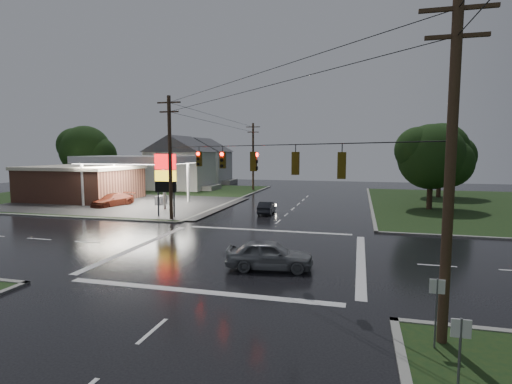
% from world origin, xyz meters
% --- Properties ---
extents(ground, '(120.00, 120.00, 0.00)m').
position_xyz_m(ground, '(0.00, 0.00, 0.00)').
color(ground, black).
rests_on(ground, ground).
extents(grass_nw, '(36.00, 36.00, 0.08)m').
position_xyz_m(grass_nw, '(-26.00, 26.00, 0.04)').
color(grass_nw, black).
rests_on(grass_nw, ground).
extents(gas_station, '(26.20, 18.00, 5.60)m').
position_xyz_m(gas_station, '(-25.68, 19.70, 2.55)').
color(gas_station, '#2D2D2D').
rests_on(gas_station, ground).
extents(pylon_sign, '(2.00, 0.35, 6.00)m').
position_xyz_m(pylon_sign, '(-10.50, 10.50, 4.01)').
color(pylon_sign, '#59595E').
rests_on(pylon_sign, ground).
extents(utility_pole_nw, '(2.20, 0.32, 11.00)m').
position_xyz_m(utility_pole_nw, '(-9.50, 9.50, 5.72)').
color(utility_pole_nw, '#382619').
rests_on(utility_pole_nw, ground).
extents(utility_pole_se, '(2.20, 0.32, 11.00)m').
position_xyz_m(utility_pole_se, '(9.50, -9.50, 5.72)').
color(utility_pole_se, '#382619').
rests_on(utility_pole_se, ground).
extents(utility_pole_n, '(2.20, 0.32, 10.50)m').
position_xyz_m(utility_pole_n, '(-9.50, 38.00, 5.47)').
color(utility_pole_n, '#382619').
rests_on(utility_pole_n, ground).
extents(traffic_signals, '(26.87, 26.87, 1.47)m').
position_xyz_m(traffic_signals, '(0.02, -0.02, 6.48)').
color(traffic_signals, black).
rests_on(traffic_signals, ground).
extents(house_near, '(11.05, 8.48, 8.60)m').
position_xyz_m(house_near, '(-20.95, 36.00, 4.41)').
color(house_near, silver).
rests_on(house_near, ground).
extents(house_far, '(11.05, 8.48, 8.60)m').
position_xyz_m(house_far, '(-21.95, 48.00, 4.41)').
color(house_far, silver).
rests_on(house_far, ground).
extents(tree_nw_behind, '(8.93, 7.60, 10.00)m').
position_xyz_m(tree_nw_behind, '(-33.84, 29.99, 6.18)').
color(tree_nw_behind, black).
rests_on(tree_nw_behind, ground).
extents(tree_ne_near, '(7.99, 6.80, 8.98)m').
position_xyz_m(tree_ne_near, '(14.14, 21.99, 5.56)').
color(tree_ne_near, black).
rests_on(tree_ne_near, ground).
extents(tree_ne_far, '(8.46, 7.20, 9.80)m').
position_xyz_m(tree_ne_far, '(17.15, 33.99, 6.18)').
color(tree_ne_far, black).
rests_on(tree_ne_far, ground).
extents(car_north, '(1.53, 3.80, 1.23)m').
position_xyz_m(car_north, '(-2.00, 15.11, 0.61)').
color(car_north, black).
rests_on(car_north, ground).
extents(car_crossing, '(4.77, 2.44, 1.55)m').
position_xyz_m(car_crossing, '(2.34, -2.93, 0.78)').
color(car_crossing, gray).
rests_on(car_crossing, ground).
extents(car_pump, '(3.45, 5.44, 1.47)m').
position_xyz_m(car_pump, '(-19.81, 15.81, 0.73)').
color(car_pump, maroon).
rests_on(car_pump, ground).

